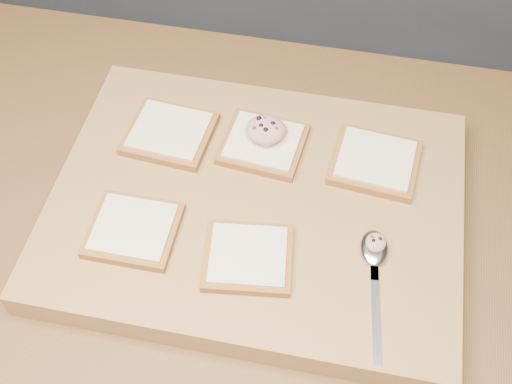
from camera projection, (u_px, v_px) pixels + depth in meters
The scene contains 10 objects.
island_counter at pixel (293, 361), 1.25m from camera, with size 2.00×0.80×0.90m.
cutting_board at pixel (256, 207), 0.89m from camera, with size 0.56×0.42×0.04m, color #AC8449.
bread_far_left at pixel (170, 133), 0.94m from camera, with size 0.13×0.12×0.02m.
bread_far_center at pixel (263, 144), 0.92m from camera, with size 0.12×0.12×0.02m.
bread_far_right at pixel (375, 162), 0.90m from camera, with size 0.13×0.12×0.02m.
bread_near_left at pixel (133, 230), 0.84m from camera, with size 0.11×0.10×0.02m.
bread_near_center at pixel (248, 257), 0.81m from camera, with size 0.12×0.11×0.02m.
tuna_salad_dollop at pixel (266, 129), 0.91m from camera, with size 0.06×0.05×0.03m.
spoon at pixel (374, 257), 0.82m from camera, with size 0.04×0.18×0.01m.
spoon_salad at pixel (376, 242), 0.81m from camera, with size 0.03×0.03×0.02m.
Camera 1 is at (0.02, -0.48, 1.66)m, focal length 45.00 mm.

